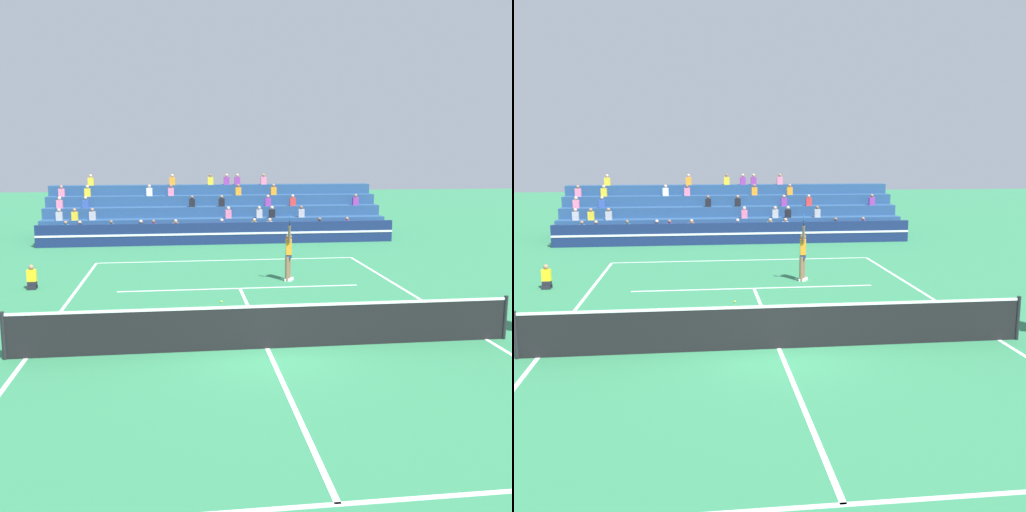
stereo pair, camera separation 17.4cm
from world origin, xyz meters
The scene contains 8 objects.
ground_plane centered at (0.00, 0.00, 0.00)m, with size 120.00×120.00×0.00m, color #2D7A4C.
court_lines centered at (0.00, 0.00, 0.00)m, with size 11.10×23.90×0.01m.
tennis_net centered at (0.00, 0.00, 0.54)m, with size 12.00×0.10×1.10m.
sponsor_banner_wall centered at (0.00, 16.53, 0.55)m, with size 18.00×0.26×1.10m.
bleacher_stand centered at (-0.01, 20.33, 1.02)m, with size 18.46×4.75×3.38m.
ball_kid_courtside centered at (-7.01, 7.22, 0.33)m, with size 0.30×0.36×0.84m.
tennis_player centered at (1.87, 7.48, 0.99)m, with size 0.38×0.95×2.49m.
tennis_ball centered at (-0.77, 4.52, 0.03)m, with size 0.07×0.07×0.07m, color #C6DB33.
Camera 2 is at (-1.82, -13.46, 4.57)m, focal length 42.00 mm.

